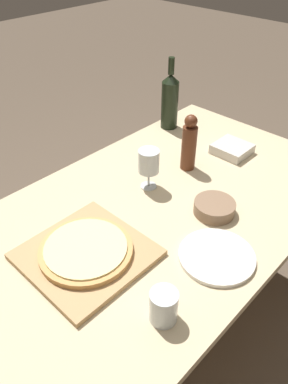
% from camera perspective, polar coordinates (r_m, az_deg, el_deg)
% --- Properties ---
extents(ground_plane, '(12.00, 12.00, 0.00)m').
position_cam_1_polar(ground_plane, '(1.88, 0.17, -21.18)').
color(ground_plane, brown).
extents(dining_table, '(0.89, 1.68, 0.75)m').
position_cam_1_polar(dining_table, '(1.36, 0.22, -6.33)').
color(dining_table, '#CCB78E').
rests_on(dining_table, ground_plane).
extents(cutting_board, '(0.35, 0.35, 0.02)m').
position_cam_1_polar(cutting_board, '(1.17, -8.83, -9.30)').
color(cutting_board, tan).
rests_on(cutting_board, dining_table).
extents(pizza, '(0.29, 0.29, 0.02)m').
position_cam_1_polar(pizza, '(1.16, -8.92, -8.60)').
color(pizza, tan).
rests_on(pizza, cutting_board).
extents(wine_bottle, '(0.08, 0.08, 0.33)m').
position_cam_1_polar(wine_bottle, '(1.79, 3.95, 13.75)').
color(wine_bottle, black).
rests_on(wine_bottle, dining_table).
extents(pepper_mill, '(0.06, 0.06, 0.23)m').
position_cam_1_polar(pepper_mill, '(1.49, 6.89, 7.30)').
color(pepper_mill, '#5B2D19').
rests_on(pepper_mill, dining_table).
extents(wine_glass, '(0.08, 0.08, 0.16)m').
position_cam_1_polar(wine_glass, '(1.37, 0.73, 4.58)').
color(wine_glass, silver).
rests_on(wine_glass, dining_table).
extents(small_bowl, '(0.14, 0.14, 0.04)m').
position_cam_1_polar(small_bowl, '(1.32, 10.67, -2.34)').
color(small_bowl, '#84664C').
rests_on(small_bowl, dining_table).
extents(drinking_tumbler, '(0.07, 0.07, 0.10)m').
position_cam_1_polar(drinking_tumbler, '(0.99, 3.00, -17.01)').
color(drinking_tumbler, silver).
rests_on(drinking_tumbler, dining_table).
extents(dinner_plate, '(0.23, 0.23, 0.01)m').
position_cam_1_polar(dinner_plate, '(1.17, 11.02, -9.58)').
color(dinner_plate, silver).
rests_on(dinner_plate, dining_table).
extents(food_container, '(0.14, 0.14, 0.04)m').
position_cam_1_polar(food_container, '(1.67, 13.27, 6.42)').
color(food_container, beige).
rests_on(food_container, dining_table).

